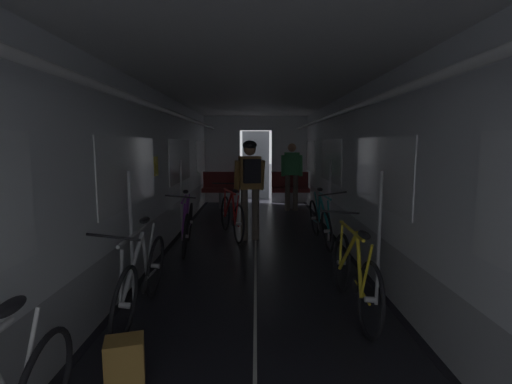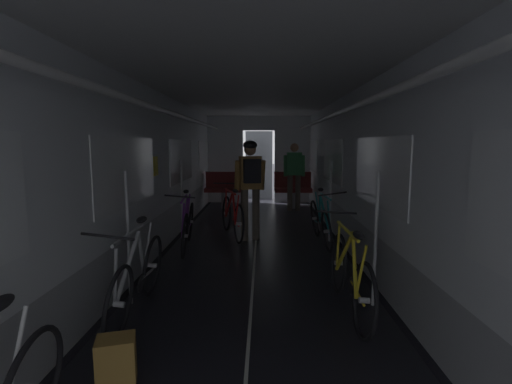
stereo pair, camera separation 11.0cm
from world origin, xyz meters
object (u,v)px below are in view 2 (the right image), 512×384
object	(u,v)px
bench_seat_far_left	(224,186)
person_cyclist_aisle	(250,179)
bicycle_silver	(138,277)
person_standing_near_bench	(294,172)
bicycle_purple	(188,225)
bicycle_yellow	(350,275)
bicycle_red_in_aisle	(232,216)
bicycle_teal	(321,221)
backpack_on_floor	(116,361)
bench_seat_far_right	(293,187)

from	to	relation	value
bench_seat_far_left	person_cyclist_aisle	world-z (taller)	person_cyclist_aisle
bicycle_silver	person_standing_near_bench	bearing A→B (deg)	71.10
bicycle_purple	bicycle_silver	xyz separation A→B (m)	(-0.02, -2.36, -0.00)
bicycle_silver	bicycle_yellow	bearing A→B (deg)	2.62
bench_seat_far_left	bicycle_red_in_aisle	xyz separation A→B (m)	(0.47, -3.06, -0.18)
person_cyclist_aisle	person_standing_near_bench	bearing A→B (deg)	71.32
bicycle_silver	bicycle_red_in_aisle	size ratio (longest dim) A/B	1.04
bicycle_red_in_aisle	bench_seat_far_left	bearing A→B (deg)	98.67
person_cyclist_aisle	bicycle_teal	bearing A→B (deg)	-10.15
bicycle_teal	backpack_on_floor	distance (m)	4.28
bench_seat_far_left	person_cyclist_aisle	xyz separation A→B (m)	(0.81, -3.32, 0.50)
bench_seat_far_left	bicycle_purple	size ratio (longest dim) A/B	0.58
bench_seat_far_right	person_standing_near_bench	world-z (taller)	person_standing_near_bench
bench_seat_far_right	bicycle_red_in_aisle	distance (m)	3.34
bicycle_red_in_aisle	backpack_on_floor	bearing A→B (deg)	-96.23
bicycle_purple	bicycle_silver	world-z (taller)	bicycle_silver
person_cyclist_aisle	person_standing_near_bench	distance (m)	3.11
bicycle_silver	person_standing_near_bench	xyz separation A→B (m)	(2.00, 5.85, 0.59)
backpack_on_floor	bench_seat_far_right	bearing A→B (deg)	76.18
bicycle_purple	bicycle_teal	size ratio (longest dim) A/B	1.00
bicycle_yellow	bicycle_purple	xyz separation A→B (m)	(-2.06, 2.26, -0.00)
backpack_on_floor	bicycle_silver	bearing A→B (deg)	100.65
bicycle_purple	backpack_on_floor	size ratio (longest dim) A/B	4.97
bicycle_purple	bicycle_silver	bearing A→B (deg)	-90.49
bicycle_yellow	bicycle_red_in_aisle	xyz separation A→B (m)	(-1.42, 3.07, 0.00)
person_standing_near_bench	person_cyclist_aisle	bearing A→B (deg)	-108.68
bench_seat_far_right	bicycle_silver	distance (m)	6.54
bicycle_yellow	person_cyclist_aisle	size ratio (longest dim) A/B	0.98
bicycle_teal	person_cyclist_aisle	distance (m)	1.39
bench_seat_far_left	person_standing_near_bench	size ratio (longest dim) A/B	0.58
bench_seat_far_right	backpack_on_floor	distance (m)	7.54
bicycle_red_in_aisle	bench_seat_far_right	bearing A→B (deg)	66.45
bicycle_teal	person_cyclist_aisle	xyz separation A→B (m)	(-1.19, 0.21, 0.69)
bench_seat_far_left	bicycle_yellow	world-z (taller)	bench_seat_far_left
bench_seat_far_right	bicycle_teal	bearing A→B (deg)	-86.84
bicycle_yellow	bicycle_silver	world-z (taller)	bicycle_silver
bicycle_teal	bicycle_silver	xyz separation A→B (m)	(-2.20, -2.70, 0.00)
bicycle_yellow	bicycle_red_in_aisle	size ratio (longest dim) A/B	1.03
bench_seat_far_right	bicycle_red_in_aisle	world-z (taller)	bench_seat_far_right
bicycle_yellow	person_standing_near_bench	bearing A→B (deg)	90.81
bicycle_yellow	bicycle_purple	bearing A→B (deg)	132.41
person_cyclist_aisle	backpack_on_floor	size ratio (longest dim) A/B	5.09
person_standing_near_bench	bicycle_yellow	bearing A→B (deg)	-89.19
person_cyclist_aisle	bicycle_red_in_aisle	bearing A→B (deg)	142.76
bicycle_red_in_aisle	person_cyclist_aisle	bearing A→B (deg)	-37.24
bench_seat_far_right	backpack_on_floor	bearing A→B (deg)	-103.82
person_cyclist_aisle	person_standing_near_bench	xyz separation A→B (m)	(0.99, 2.94, -0.10)
bench_seat_far_left	bicycle_silver	bearing A→B (deg)	-91.85
person_standing_near_bench	bicycle_red_in_aisle	bearing A→B (deg)	-116.48
bicycle_silver	person_cyclist_aisle	size ratio (longest dim) A/B	0.98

